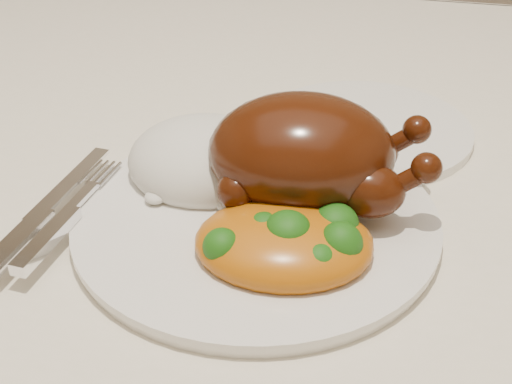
% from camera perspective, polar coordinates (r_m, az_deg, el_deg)
% --- Properties ---
extents(dining_table, '(1.60, 0.90, 0.76)m').
position_cam_1_polar(dining_table, '(0.68, -10.02, -5.24)').
color(dining_table, brown).
rests_on(dining_table, floor).
extents(tablecloth, '(1.73, 1.03, 0.18)m').
position_cam_1_polar(tablecloth, '(0.64, -10.64, -0.07)').
color(tablecloth, white).
rests_on(tablecloth, dining_table).
extents(dinner_plate, '(0.29, 0.29, 0.01)m').
position_cam_1_polar(dinner_plate, '(0.53, 0.00, -2.32)').
color(dinner_plate, white).
rests_on(dinner_plate, tablecloth).
extents(side_plate, '(0.24, 0.24, 0.01)m').
position_cam_1_polar(side_plate, '(0.67, 8.63, 4.99)').
color(side_plate, white).
rests_on(side_plate, tablecloth).
extents(roast_chicken, '(0.18, 0.12, 0.09)m').
position_cam_1_polar(roast_chicken, '(0.52, 4.10, 3.07)').
color(roast_chicken, '#411806').
rests_on(roast_chicken, dinner_plate).
extents(rice_mound, '(0.13, 0.12, 0.07)m').
position_cam_1_polar(rice_mound, '(0.57, -4.07, 2.47)').
color(rice_mound, white).
rests_on(rice_mound, dinner_plate).
extents(mac_and_cheese, '(0.13, 0.11, 0.05)m').
position_cam_1_polar(mac_and_cheese, '(0.48, 2.93, -3.94)').
color(mac_and_cheese, '#D15D0D').
rests_on(mac_and_cheese, dinner_plate).
extents(cutlery, '(0.04, 0.17, 0.01)m').
position_cam_1_polar(cutlery, '(0.53, -16.27, -2.20)').
color(cutlery, silver).
rests_on(cutlery, dinner_plate).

